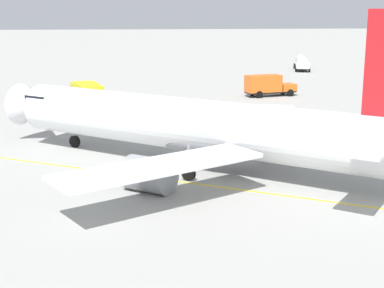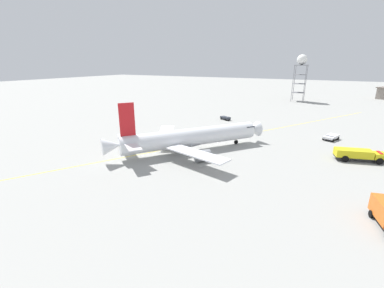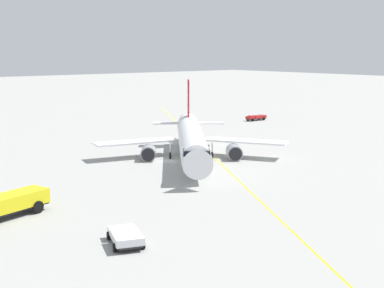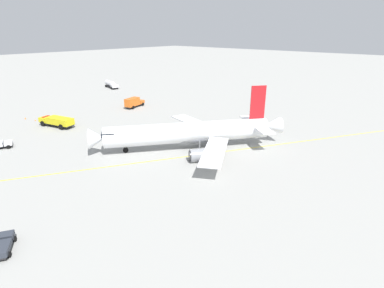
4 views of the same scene
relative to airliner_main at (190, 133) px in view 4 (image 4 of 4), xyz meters
name	(u,v)px [view 4 (image 4 of 4)]	position (x,y,z in m)	size (l,w,h in m)	color
ground_plane	(187,142)	(2.15, 2.96, -3.23)	(600.00, 600.00, 0.00)	#9E9E99
airliner_main	(190,133)	(0.00, 0.00, 0.00)	(34.05, 28.26, 12.51)	white
fuel_tanker_truck	(111,84)	(29.33, 71.41, -1.65)	(4.57, 9.78, 2.87)	#232326
baggage_truck_truck	(2,245)	(-37.21, -5.29, -2.51)	(3.65, 4.47, 1.22)	#232326
fire_tender_truck	(57,121)	(-11.52, 35.02, -1.69)	(5.31, 10.16, 2.50)	#232326
catering_truck_truck	(134,102)	(14.11, 36.76, -1.57)	(7.81, 4.06, 3.10)	#232326
taxiway_centreline	(186,157)	(-4.08, -2.43, -3.22)	(149.12, 85.81, 0.01)	yellow
safety_cone_near	(35,120)	(-13.10, 44.61, -2.95)	(0.36, 0.36, 0.55)	orange
safety_cone_mid	(25,118)	(-14.20, 48.46, -2.95)	(0.36, 0.36, 0.55)	orange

